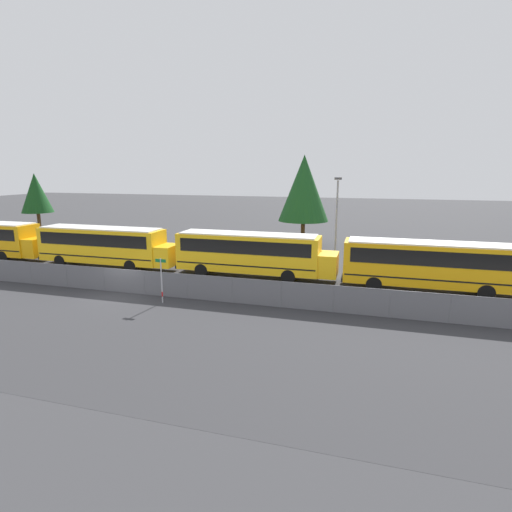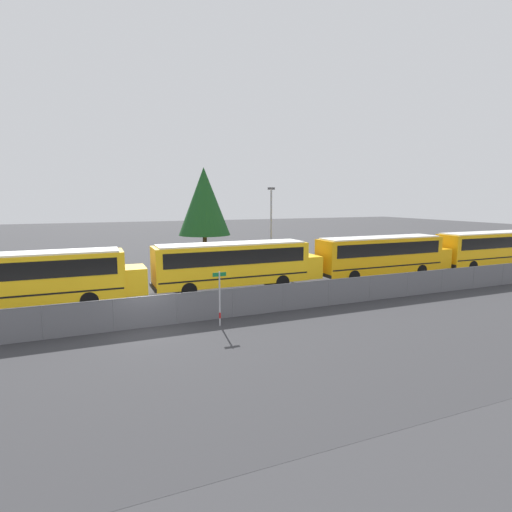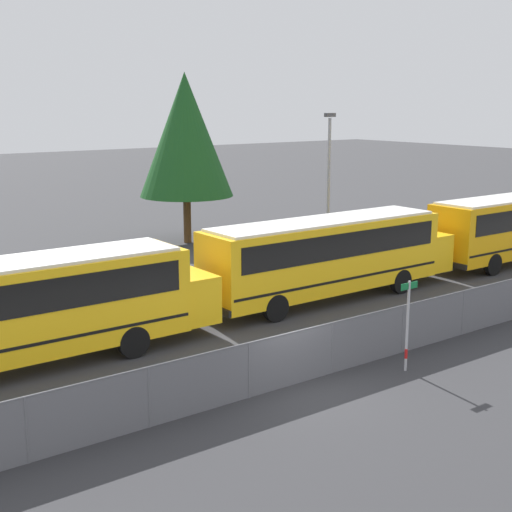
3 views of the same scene
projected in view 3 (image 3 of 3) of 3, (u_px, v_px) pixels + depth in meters
The scene contains 8 objects.
ground_plane at pixel (292, 385), 20.51m from camera, with size 200.00×200.00×0.00m, color #38383A.
road_strip at pixel (463, 469), 15.79m from camera, with size 122.85×12.00×0.01m.
fence at pixel (292, 358), 20.34m from camera, with size 88.92×0.07×1.61m.
school_bus_2 at pixel (21, 305), 21.38m from camera, with size 12.31×2.51×3.37m.
school_bus_3 at pixel (330, 252), 29.03m from camera, with size 12.31×2.51×3.37m.
street_sign at pixel (407, 324), 21.29m from camera, with size 0.70×0.09×2.81m.
light_pole at pixel (329, 178), 37.03m from camera, with size 0.60×0.24×7.44m.
tree_0 at pixel (186, 135), 40.10m from camera, with size 5.32×5.32×9.64m.
Camera 3 is at (-12.25, -14.90, 7.97)m, focal length 50.00 mm.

